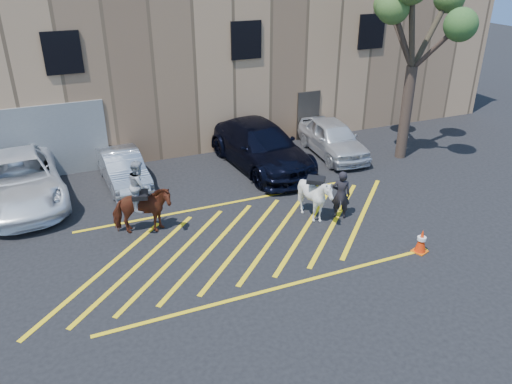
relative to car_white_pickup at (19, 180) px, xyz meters
name	(u,v)px	position (x,y,z in m)	size (l,w,h in m)	color
ground	(241,236)	(6.13, -5.16, -0.81)	(90.00, 90.00, 0.00)	black
car_white_pickup	(19,180)	(0.00, 0.00, 0.00)	(2.70, 5.85, 1.62)	white
car_silver_sedan	(123,169)	(3.49, -0.01, -0.18)	(1.34, 3.85, 1.27)	#969BA4
car_blue_suv	(260,146)	(8.85, -0.35, 0.05)	(2.42, 5.94, 1.72)	black
car_white_suv	(333,138)	(12.16, -0.37, -0.08)	(1.73, 4.30, 1.47)	silver
handler	(341,195)	(9.55, -5.28, 0.00)	(0.59, 0.39, 1.63)	black
warehouse	(148,49)	(6.12, 6.83, 2.84)	(32.42, 10.20, 7.30)	tan
hatching_zone	(245,241)	(6.13, -5.46, -0.81)	(12.60, 5.12, 0.01)	yellow
mounted_bay	(141,205)	(3.45, -3.81, 0.16)	(1.97, 1.25, 2.40)	maroon
saddled_white	(315,197)	(8.71, -5.08, -0.02)	(1.86, 1.89, 1.57)	white
traffic_cone	(421,241)	(10.61, -7.99, -0.45)	(0.48, 0.48, 0.73)	#E05409
tree	(419,15)	(14.68, -1.73, 4.88)	(3.99, 4.37, 7.31)	#4B3B2D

